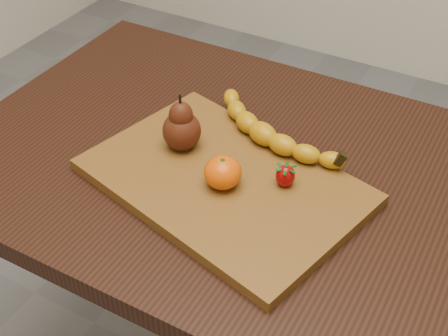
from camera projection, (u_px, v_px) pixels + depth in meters
The scene contains 6 objects.
table at pixel (233, 201), 1.17m from camera, with size 1.00×0.70×0.76m.
cutting_board at pixel (224, 182), 1.05m from camera, with size 0.45×0.30×0.02m, color brown.
banana at pixel (263, 134), 1.10m from camera, with size 0.25×0.07×0.04m, color #BE8808, non-canonical shape.
pear at pixel (181, 122), 1.07m from camera, with size 0.07×0.07×0.11m, color #461A0B, non-canonical shape.
mandarin at pixel (223, 173), 1.01m from camera, with size 0.06×0.06×0.05m, color #E45002.
strawberry at pixel (285, 175), 1.01m from camera, with size 0.03×0.03×0.04m, color #960405, non-canonical shape.
Camera 1 is at (0.41, -0.76, 1.45)m, focal length 50.00 mm.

